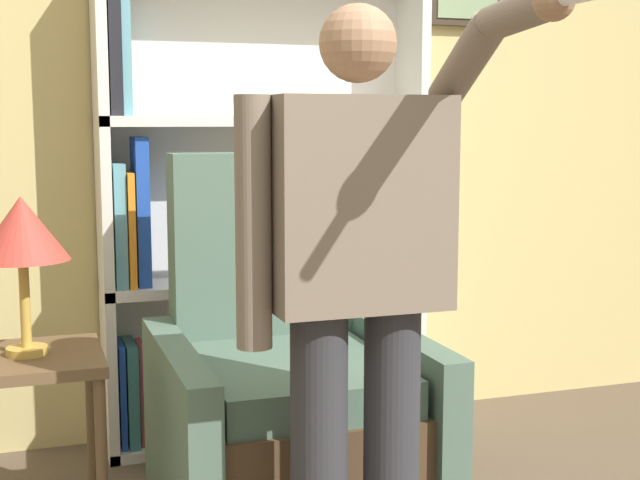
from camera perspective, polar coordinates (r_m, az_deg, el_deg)
The scene contains 6 objects.
wall_back at distance 3.85m, azimuth -1.53°, elevation 8.85°, with size 8.00×0.11×2.80m.
bookcase at distance 3.65m, azimuth -5.03°, elevation 2.19°, with size 1.33×0.28×1.98m.
armchair at distance 3.08m, azimuth -2.23°, elevation -10.46°, with size 0.85×0.92×1.21m.
person_standing at distance 2.28m, azimuth 2.42°, elevation -2.36°, with size 0.60×0.78×1.61m.
side_table at distance 2.98m, azimuth -18.15°, elevation -8.86°, with size 0.46×0.46×0.60m.
table_lamp at distance 2.88m, azimuth -18.55°, elevation 0.46°, with size 0.29×0.29×0.50m.
Camera 1 is at (-1.13, -1.65, 1.32)m, focal length 50.00 mm.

